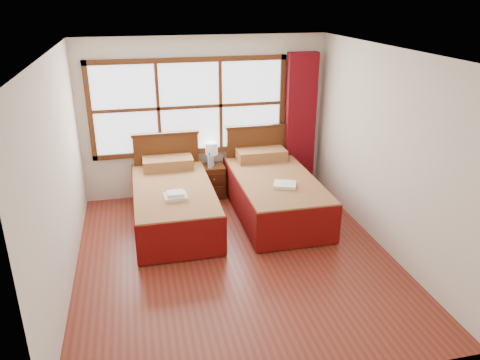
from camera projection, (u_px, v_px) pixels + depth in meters
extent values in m
plane|color=maroon|center=(235.00, 257.00, 6.10)|extent=(4.50, 4.50, 0.00)
plane|color=white|center=(234.00, 52.00, 5.13)|extent=(4.50, 4.50, 0.00)
plane|color=silver|center=(205.00, 118.00, 7.65)|extent=(4.00, 0.00, 4.00)
plane|color=silver|center=(59.00, 177.00, 5.19)|extent=(0.00, 4.50, 4.50)
plane|color=silver|center=(386.00, 151.00, 6.03)|extent=(0.00, 4.50, 4.50)
cube|color=white|center=(190.00, 107.00, 7.49)|extent=(3.00, 0.02, 1.40)
cube|color=#4F2811|center=(192.00, 151.00, 7.75)|extent=(3.16, 0.06, 0.08)
cube|color=#4F2811|center=(188.00, 60.00, 7.20)|extent=(3.16, 0.06, 0.08)
cube|color=#4F2811|center=(90.00, 112.00, 7.15)|extent=(0.08, 0.06, 1.56)
cube|color=#4F2811|center=(282.00, 102.00, 7.79)|extent=(0.08, 0.06, 1.56)
cube|color=#4F2811|center=(158.00, 109.00, 7.37)|extent=(0.05, 0.05, 1.40)
cube|color=#4F2811|center=(221.00, 105.00, 7.58)|extent=(0.05, 0.05, 1.40)
cube|color=#4F2811|center=(190.00, 107.00, 7.47)|extent=(3.00, 0.05, 0.05)
cube|color=maroon|center=(300.00, 122.00, 7.90)|extent=(0.50, 0.16, 2.30)
cube|color=#43200D|center=(174.00, 214.00, 6.92)|extent=(1.00, 2.00, 0.33)
cube|color=maroon|center=(173.00, 195.00, 6.81)|extent=(1.12, 2.22, 0.27)
cube|color=maroon|center=(135.00, 209.00, 6.75)|extent=(0.03, 2.22, 0.55)
cube|color=maroon|center=(211.00, 202.00, 6.98)|extent=(0.03, 2.22, 0.55)
cube|color=maroon|center=(182.00, 241.00, 5.87)|extent=(1.12, 0.03, 0.55)
cube|color=maroon|center=(168.00, 162.00, 7.45)|extent=(0.78, 0.46, 0.17)
cube|color=#4F2811|center=(167.00, 166.00, 7.69)|extent=(1.04, 0.06, 1.09)
cube|color=#43200D|center=(165.00, 134.00, 7.48)|extent=(1.09, 0.08, 0.04)
cube|color=#43200D|center=(274.00, 203.00, 7.24)|extent=(1.03, 2.05, 0.33)
cube|color=maroon|center=(275.00, 185.00, 7.12)|extent=(1.15, 2.28, 0.28)
cube|color=maroon|center=(238.00, 199.00, 7.07)|extent=(0.03, 2.28, 0.57)
cube|color=maroon|center=(309.00, 192.00, 7.30)|extent=(0.03, 2.28, 0.57)
cube|color=maroon|center=(299.00, 229.00, 6.16)|extent=(1.15, 0.03, 0.57)
cube|color=maroon|center=(261.00, 154.00, 7.78)|extent=(0.80, 0.47, 0.18)
cube|color=#4F2811|center=(258.00, 159.00, 8.00)|extent=(1.07, 0.06, 1.12)
cube|color=#43200D|center=(258.00, 126.00, 7.79)|extent=(1.12, 0.08, 0.04)
cube|color=#4F2811|center=(212.00, 181.00, 7.81)|extent=(0.41, 0.36, 0.55)
cube|color=#43200D|center=(214.00, 192.00, 7.68)|extent=(0.36, 0.02, 0.16)
cube|color=#43200D|center=(214.00, 179.00, 7.60)|extent=(0.36, 0.02, 0.16)
sphere|color=#A97A39|center=(214.00, 192.00, 7.66)|extent=(0.03, 0.03, 0.03)
sphere|color=#A97A39|center=(214.00, 180.00, 7.58)|extent=(0.03, 0.03, 0.03)
cube|color=white|center=(176.00, 197.00, 6.36)|extent=(0.31, 0.27, 0.05)
cube|color=white|center=(175.00, 194.00, 6.34)|extent=(0.23, 0.21, 0.04)
cube|color=white|center=(285.00, 185.00, 6.71)|extent=(0.39, 0.37, 0.05)
cylinder|color=gold|center=(212.00, 164.00, 7.74)|extent=(0.12, 0.12, 0.02)
cylinder|color=gold|center=(212.00, 159.00, 7.70)|extent=(0.03, 0.03, 0.17)
cylinder|color=white|center=(211.00, 149.00, 7.64)|extent=(0.20, 0.20, 0.20)
cylinder|color=#ADC6DF|center=(210.00, 161.00, 7.57)|extent=(0.07, 0.07, 0.23)
cylinder|color=#184FB5|center=(209.00, 153.00, 7.52)|extent=(0.03, 0.03, 0.03)
cylinder|color=#ADC6DF|center=(212.00, 160.00, 7.65)|extent=(0.07, 0.07, 0.23)
cylinder|color=#184FB5|center=(212.00, 152.00, 7.60)|extent=(0.03, 0.03, 0.03)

